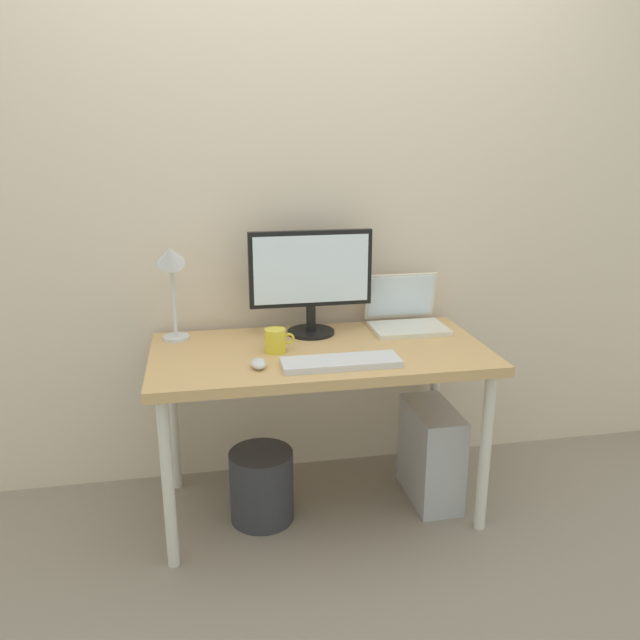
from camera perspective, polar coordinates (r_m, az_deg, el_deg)
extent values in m
plane|color=gray|center=(2.83, 0.00, -16.37)|extent=(6.00, 6.00, 0.00)
cube|color=beige|center=(2.77, -1.57, 11.67)|extent=(4.40, 0.04, 2.60)
cube|color=tan|center=(2.52, 0.00, -3.06)|extent=(1.33, 0.67, 0.04)
cylinder|color=silver|center=(2.38, -13.54, -14.18)|extent=(0.04, 0.04, 0.67)
cylinder|color=silver|center=(2.60, 14.66, -11.52)|extent=(0.04, 0.04, 0.67)
cylinder|color=silver|center=(2.87, -13.12, -8.62)|extent=(0.04, 0.04, 0.67)
cylinder|color=silver|center=(3.05, 10.28, -6.88)|extent=(0.04, 0.04, 0.67)
cylinder|color=black|center=(2.70, -0.72, -1.08)|extent=(0.20, 0.20, 0.01)
cylinder|color=black|center=(2.68, -0.72, 0.19)|extent=(0.04, 0.04, 0.11)
cube|color=black|center=(2.63, -0.74, 4.66)|extent=(0.52, 0.03, 0.32)
cube|color=white|center=(2.61, -0.67, 4.58)|extent=(0.48, 0.01, 0.28)
cube|color=silver|center=(2.76, 8.00, -0.76)|extent=(0.32, 0.22, 0.02)
cube|color=silver|center=(2.85, 7.27, 2.17)|extent=(0.32, 0.05, 0.21)
cube|color=white|center=(2.84, 7.32, 2.16)|extent=(0.30, 0.04, 0.18)
cylinder|color=silver|center=(2.69, -12.82, -1.55)|extent=(0.11, 0.11, 0.01)
cylinder|color=silver|center=(2.65, -13.05, 1.83)|extent=(0.02, 0.02, 0.31)
cone|color=silver|center=(2.57, -13.34, 5.65)|extent=(0.11, 0.14, 0.13)
cube|color=silver|center=(2.34, 1.89, -3.83)|extent=(0.44, 0.14, 0.02)
ellipsoid|color=silver|center=(2.32, -5.55, -3.92)|extent=(0.06, 0.09, 0.03)
cylinder|color=yellow|center=(2.47, -4.07, -1.83)|extent=(0.08, 0.08, 0.09)
torus|color=yellow|center=(2.48, -2.85, -1.66)|extent=(0.05, 0.01, 0.05)
cube|color=#B2B2B7|center=(2.82, 9.98, -11.75)|extent=(0.18, 0.36, 0.42)
cylinder|color=#333338|center=(2.68, -5.27, -14.63)|extent=(0.26, 0.26, 0.30)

